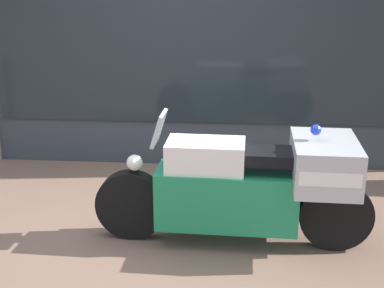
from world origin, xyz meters
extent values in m
plane|color=#7A5B4C|center=(0.00, 0.00, 0.00)|extent=(60.00, 60.00, 0.00)
cube|color=#333842|center=(0.00, 2.00, 1.79)|extent=(5.97, 0.40, 3.58)
cube|color=#1E262D|center=(0.32, 1.79, 1.84)|extent=(5.02, 0.02, 2.58)
cube|color=slate|center=(0.28, 2.01, 0.28)|extent=(4.80, 0.30, 0.55)
cube|color=silver|center=(0.28, 2.15, 1.13)|extent=(4.80, 0.02, 1.20)
cube|color=beige|center=(0.28, 2.01, 1.72)|extent=(4.80, 0.30, 0.02)
cube|color=black|center=(-1.22, 2.01, 1.76)|extent=(0.18, 0.04, 0.06)
cube|color=#B7B2A8|center=(0.28, 2.01, 1.76)|extent=(0.18, 0.04, 0.06)
cube|color=navy|center=(1.79, 2.01, 1.76)|extent=(0.18, 0.04, 0.06)
cube|color=red|center=(-1.21, 1.94, 0.69)|extent=(0.19, 0.02, 0.27)
cube|color=orange|center=(0.28, 1.94, 0.69)|extent=(0.19, 0.03, 0.27)
cube|color=#2866B7|center=(1.78, 1.94, 0.69)|extent=(0.19, 0.01, 0.27)
cylinder|color=black|center=(-0.24, -0.10, 0.31)|extent=(0.63, 0.16, 0.62)
cylinder|color=black|center=(1.53, -0.15, 0.31)|extent=(0.63, 0.16, 0.62)
cube|color=#1E8456|center=(0.60, -0.12, 0.42)|extent=(1.22, 0.48, 0.50)
cube|color=white|center=(0.42, -0.12, 0.79)|extent=(0.67, 0.42, 0.28)
cube|color=black|center=(0.88, -0.13, 0.82)|extent=(0.71, 0.35, 0.10)
cube|color=#B7B7BC|center=(1.40, -0.15, 0.78)|extent=(0.55, 0.78, 0.38)
cube|color=white|center=(1.40, -0.15, 0.78)|extent=(0.50, 0.79, 0.11)
cube|color=#B2BCC6|center=(0.02, -0.10, 1.03)|extent=(0.12, 0.31, 0.28)
sphere|color=white|center=(-0.20, -0.10, 0.71)|extent=(0.14, 0.14, 0.14)
sphere|color=blue|center=(1.31, -0.14, 1.06)|extent=(0.09, 0.09, 0.09)
camera|label=1|loc=(0.64, -4.36, 2.30)|focal=50.00mm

